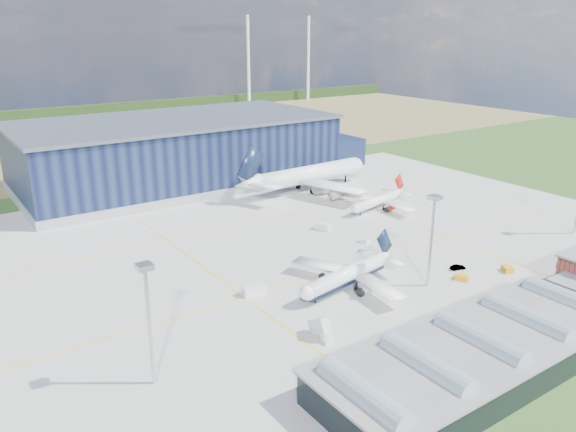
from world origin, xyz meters
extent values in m
plane|color=#2B531F|center=(0.00, 0.00, 0.00)|extent=(600.00, 600.00, 0.00)
cube|color=#A2A29C|center=(0.00, 10.00, 0.03)|extent=(220.00, 160.00, 0.06)
cube|color=yellow|center=(0.00, -10.00, 0.07)|extent=(180.00, 0.40, 0.02)
cube|color=yellow|center=(0.00, 35.00, 0.07)|extent=(180.00, 0.40, 0.02)
cube|color=yellow|center=(-30.00, 10.00, 0.07)|extent=(0.40, 120.00, 0.02)
cube|color=yellow|center=(40.00, 10.00, 0.07)|extent=(0.40, 120.00, 0.02)
cube|color=#91844E|center=(0.00, 220.00, 0.00)|extent=(600.00, 220.00, 0.01)
cube|color=black|center=(0.00, 300.00, 4.00)|extent=(600.00, 8.00, 8.00)
cylinder|color=white|center=(150.00, 290.00, 35.00)|extent=(2.40, 2.40, 70.00)
cylinder|color=white|center=(210.00, 290.00, 35.00)|extent=(2.40, 2.40, 70.00)
cube|color=black|center=(0.00, 95.00, 12.50)|extent=(120.00, 60.00, 25.00)
cube|color=gray|center=(0.00, 95.00, 1.60)|extent=(121.00, 61.00, 3.20)
cube|color=#4D5662|center=(0.00, 95.00, 25.50)|extent=(122.00, 62.00, 1.20)
cube|color=black|center=(72.00, 90.00, 6.00)|extent=(24.00, 30.00, 12.00)
cube|color=black|center=(-10.00, -60.00, 3.00)|extent=(65.00, 22.00, 6.00)
cube|color=slate|center=(-10.00, -60.00, 6.20)|extent=(66.00, 23.00, 0.50)
cylinder|color=#95AAB8|center=(-38.00, -60.00, 6.40)|extent=(4.40, 18.00, 4.40)
cylinder|color=#95AAB8|center=(-24.00, -60.00, 6.40)|extent=(4.40, 18.00, 4.40)
cylinder|color=#95AAB8|center=(-10.00, -60.00, 6.40)|extent=(4.40, 18.00, 4.40)
cylinder|color=#95AAB8|center=(4.00, -60.00, 6.40)|extent=(4.40, 18.00, 4.40)
cylinder|color=#95AAB8|center=(18.00, -60.00, 6.40)|extent=(4.40, 18.00, 4.40)
cylinder|color=#B9BDC0|center=(-60.00, -30.00, 11.00)|extent=(0.70, 0.70, 22.00)
cube|color=#B9BDC0|center=(-60.00, -30.00, 22.50)|extent=(2.60, 2.60, 1.00)
cylinder|color=#B9BDC0|center=(10.00, -30.00, 11.00)|extent=(0.70, 0.70, 22.00)
cube|color=#B9BDC0|center=(10.00, -30.00, 22.50)|extent=(2.60, 2.60, 1.00)
cube|color=#EDA514|center=(19.70, -32.63, 0.69)|extent=(3.24, 3.87, 1.39)
cube|color=#EDA514|center=(33.38, -35.97, 0.71)|extent=(3.61, 3.96, 1.43)
cube|color=silver|center=(-27.36, -9.88, 1.22)|extent=(5.65, 2.61, 2.43)
cube|color=silver|center=(17.02, 0.64, 0.62)|extent=(2.40, 3.16, 1.24)
cube|color=silver|center=(13.61, 16.04, 1.12)|extent=(3.97, 5.36, 2.23)
cube|color=#EDA514|center=(44.69, 45.88, 0.70)|extent=(2.51, 3.50, 1.40)
cube|color=silver|center=(0.59, 62.00, 0.60)|extent=(3.31, 3.21, 1.20)
cube|color=silver|center=(-26.29, -34.07, 1.55)|extent=(2.00, 4.86, 3.09)
imported|color=#99999E|center=(40.58, -48.00, 0.57)|extent=(3.55, 2.04, 1.14)
imported|color=#99999E|center=(23.90, -27.82, 0.67)|extent=(4.30, 2.53, 1.34)
camera|label=1|loc=(-88.54, -113.24, 59.63)|focal=35.00mm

